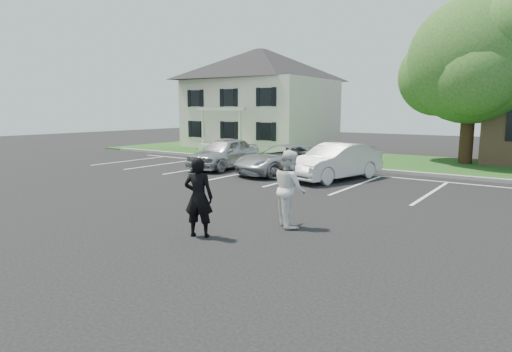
{
  "coord_description": "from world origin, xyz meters",
  "views": [
    {
      "loc": [
        6.38,
        -8.0,
        2.97
      ],
      "look_at": [
        0.0,
        1.0,
        1.25
      ],
      "focal_mm": 30.0,
      "sensor_mm": 36.0,
      "label": 1
    }
  ],
  "objects": [
    {
      "name": "man_white_shirt",
      "position": [
        0.9,
        1.21,
        0.98
      ],
      "size": [
        1.21,
        1.19,
        1.97
      ],
      "primitive_type": "imported",
      "rotation": [
        0.0,
        0.0,
        2.42
      ],
      "color": "white",
      "rests_on": "ground"
    },
    {
      "name": "man_black_suit",
      "position": [
        -0.37,
        -0.8,
        0.94
      ],
      "size": [
        0.81,
        0.7,
        1.88
      ],
      "primitive_type": "imported",
      "rotation": [
        0.0,
        0.0,
        3.58
      ],
      "color": "black",
      "rests_on": "ground"
    },
    {
      "name": "car_silver_west",
      "position": [
        -7.43,
        8.7,
        0.78
      ],
      "size": [
        2.19,
        4.69,
        1.55
      ],
      "primitive_type": "imported",
      "rotation": [
        0.0,
        0.0,
        0.08
      ],
      "color": "#A9A9AE",
      "rests_on": "ground"
    },
    {
      "name": "ground_plane",
      "position": [
        0.0,
        0.0,
        0.0
      ],
      "size": [
        90.0,
        90.0,
        0.0
      ],
      "primitive_type": "plane",
      "color": "black",
      "rests_on": "ground"
    },
    {
      "name": "car_white_sedan",
      "position": [
        -1.33,
        8.71,
        0.77
      ],
      "size": [
        2.77,
        4.92,
        1.54
      ],
      "primitive_type": "imported",
      "rotation": [
        0.0,
        0.0,
        -0.26
      ],
      "color": "silver",
      "rests_on": "ground"
    },
    {
      "name": "tree",
      "position": [
        2.39,
        17.55,
        5.35
      ],
      "size": [
        7.8,
        7.2,
        8.8
      ],
      "color": "black",
      "rests_on": "ground"
    },
    {
      "name": "car_silver_minivan",
      "position": [
        -3.93,
        8.78,
        0.68
      ],
      "size": [
        3.72,
        5.35,
        1.36
      ],
      "primitive_type": "imported",
      "rotation": [
        0.0,
        0.0,
        -0.33
      ],
      "color": "#A3A5AA",
      "rests_on": "ground"
    },
    {
      "name": "stall_lines",
      "position": [
        1.4,
        8.95,
        0.01
      ],
      "size": [
        34.0,
        5.36,
        0.01
      ],
      "color": "silver",
      "rests_on": "ground"
    },
    {
      "name": "house",
      "position": [
        -13.0,
        19.97,
        3.83
      ],
      "size": [
        10.3,
        9.22,
        7.6
      ],
      "color": "beige",
      "rests_on": "ground"
    },
    {
      "name": "grass_strip",
      "position": [
        0.0,
        16.0,
        0.04
      ],
      "size": [
        44.0,
        8.0,
        0.08
      ],
      "primitive_type": "cube",
      "color": "#164111",
      "rests_on": "ground"
    },
    {
      "name": "curb",
      "position": [
        0.0,
        12.0,
        0.07
      ],
      "size": [
        40.0,
        0.3,
        0.15
      ],
      "primitive_type": "cube",
      "color": "gray",
      "rests_on": "ground"
    }
  ]
}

